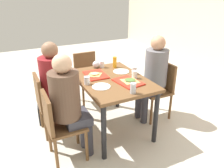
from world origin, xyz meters
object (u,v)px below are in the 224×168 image
person_in_brown_jacket (69,100)px  paper_plate_near_edge (101,87)px  person_far_side (154,72)px  tray_red_near (96,75)px  chair_near_right (58,123)px  person_in_red (56,81)px  handbag (44,111)px  main_table (112,86)px  pizza_slice_b (130,80)px  paper_plate_center (121,71)px  condiment_bottle (115,62)px  chair_left_end (87,74)px  soda_can (133,88)px  tray_red_far (128,82)px  pizza_slice_a (95,74)px  chair_near_left (47,100)px  plastic_cup_a (134,70)px  chair_far_side (160,86)px  foil_bundle (96,64)px  plastic_cup_b (87,81)px  plastic_cup_c (102,64)px

person_in_brown_jacket → paper_plate_near_edge: person_in_brown_jacket is taller
person_in_brown_jacket → person_far_side: bearing=102.2°
tray_red_near → chair_near_right: bearing=-53.4°
person_in_red → handbag: bearing=-156.0°
main_table → pizza_slice_b: 0.28m
tray_red_near → paper_plate_center: size_ratio=1.64×
main_table → tray_red_near: 0.27m
paper_plate_near_edge → paper_plate_center: bearing=127.0°
condiment_bottle → person_in_brown_jacket: bearing=-53.4°
person_in_brown_jacket → chair_left_end: bearing=152.1°
soda_can → paper_plate_near_edge: bearing=-141.7°
tray_red_far → pizza_slice_a: bearing=-144.4°
chair_near_left → tray_red_far: chair_near_left is taller
plastic_cup_a → soda_can: size_ratio=0.82×
tray_red_near → pizza_slice_b: 0.50m
chair_left_end → person_in_red: size_ratio=0.67×
person_far_side → pizza_slice_a: bearing=-103.5°
chair_far_side → foil_bundle: 1.00m
person_far_side → tray_red_near: size_ratio=3.46×
person_in_brown_jacket → tray_red_near: (-0.48, 0.51, 0.03)m
person_far_side → pizza_slice_a: person_far_side is taller
pizza_slice_a → paper_plate_center: bearing=86.4°
paper_plate_near_edge → condiment_bottle: bearing=140.0°
person_in_brown_jacket → condiment_bottle: person_in_brown_jacket is taller
paper_plate_center → pizza_slice_b: bearing=-11.6°
person_in_red → plastic_cup_a: person_in_red is taller
pizza_slice_a → soda_can: size_ratio=1.54×
plastic_cup_b → handbag: plastic_cup_b is taller
chair_near_right → plastic_cup_a: bearing=105.3°
person_far_side → handbag: size_ratio=3.90×
person_far_side → person_in_red: bearing=-102.2°
person_in_brown_jacket → condiment_bottle: size_ratio=7.80×
paper_plate_near_edge → condiment_bottle: size_ratio=1.38×
soda_can → paper_plate_center: bearing=162.5°
chair_left_end → paper_plate_near_edge: (1.13, -0.23, 0.27)m
main_table → chair_near_left: size_ratio=1.36×
plastic_cup_a → foil_bundle: size_ratio=1.00×
tray_red_far → plastic_cup_b: 0.51m
pizza_slice_a → handbag: 1.01m
main_table → plastic_cup_c: 0.48m
chair_left_end → chair_near_right: bearing=-32.7°
person_far_side → condiment_bottle: bearing=-130.8°
paper_plate_near_edge → pizza_slice_b: pizza_slice_b is taller
person_far_side → pizza_slice_a: size_ratio=6.65×
chair_left_end → tray_red_far: 1.19m
tray_red_far → plastic_cup_a: plastic_cup_a is taller
chair_far_side → foil_bundle: bearing=-120.7°
paper_plate_near_edge → foil_bundle: foil_bundle is taller
paper_plate_near_edge → pizza_slice_a: pizza_slice_a is taller
tray_red_near → plastic_cup_b: bearing=-42.1°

